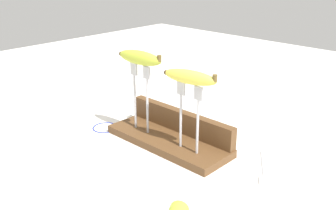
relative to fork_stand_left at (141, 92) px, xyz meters
name	(u,v)px	position (x,y,z in m)	size (l,w,h in m)	color
ground_plane	(168,144)	(0.09, 0.02, -0.14)	(3.00, 3.00, 0.00)	silver
wooden_board	(168,141)	(0.09, 0.02, -0.13)	(0.38, 0.14, 0.02)	brown
board_backstop	(181,121)	(0.09, 0.07, -0.09)	(0.38, 0.03, 0.07)	brown
fork_stand_left	(141,92)	(0.00, 0.00, 0.00)	(0.08, 0.01, 0.20)	#B2B2B7
fork_stand_right	(189,111)	(0.19, 0.00, -0.01)	(0.08, 0.01, 0.19)	#B2B2B7
banana_raised_left	(140,58)	(0.00, 0.00, 0.10)	(0.16, 0.05, 0.04)	#B2C138
banana_raised_right	(190,77)	(0.19, 0.00, 0.09)	(0.16, 0.06, 0.04)	#DBD147
fork_fallen_near	(264,171)	(0.38, 0.07, -0.14)	(0.11, 0.15, 0.01)	#B2B2B7
wire_coil	(105,127)	(-0.13, -0.04, -0.14)	(0.08, 0.08, 0.00)	#1E2DA5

